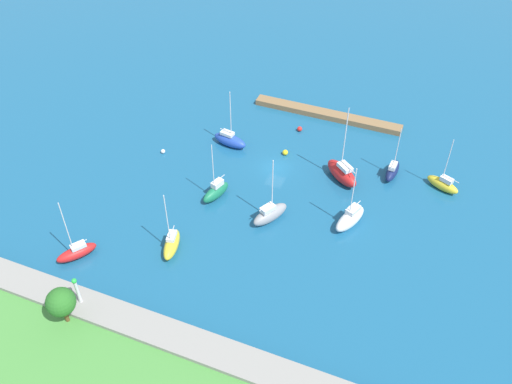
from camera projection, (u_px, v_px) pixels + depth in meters
name	position (u px, v px, depth m)	size (l,w,h in m)	color
water	(276.00, 168.00, 78.22)	(160.00, 160.00, 0.00)	#19567F
pier_dock	(327.00, 115.00, 87.66)	(23.94, 2.02, 0.90)	olive
breakwater	(170.00, 338.00, 56.26)	(55.59, 3.55, 1.48)	gray
harbor_beacon	(77.00, 289.00, 57.38)	(0.56, 0.56, 3.73)	silver
park_tree_east	(61.00, 302.00, 55.49)	(3.05, 3.05, 4.67)	brown
sailboat_red_inner_mooring	(77.00, 252.00, 65.04)	(4.09, 4.92, 8.90)	red
sailboat_yellow_far_north	(172.00, 244.00, 65.86)	(2.75, 5.13, 9.05)	yellow
sailboat_navy_off_beacon	(392.00, 170.00, 76.27)	(1.80, 4.80, 7.83)	#141E4C
sailboat_gray_east_end	(270.00, 214.00, 69.57)	(4.06, 5.58, 9.57)	gray
sailboat_green_near_pier	(216.00, 191.00, 72.86)	(2.82, 4.90, 8.86)	#19724C
sailboat_blue_west_end	(230.00, 140.00, 81.61)	(5.63, 2.73, 9.32)	#2347B2
sailboat_white_by_breakwater	(350.00, 218.00, 68.91)	(3.64, 5.75, 9.34)	white
sailboat_red_along_channel	(342.00, 173.00, 75.38)	(6.03, 5.45, 11.61)	red
sailboat_yellow_lone_north	(443.00, 184.00, 74.22)	(4.86, 3.23, 8.13)	yellow
mooring_buoy_white	(163.00, 151.00, 80.60)	(0.64, 0.64, 0.64)	white
mooring_buoy_yellow	(285.00, 152.00, 80.26)	(0.82, 0.82, 0.82)	yellow
mooring_buoy_red	(300.00, 129.00, 84.77)	(0.78, 0.78, 0.78)	red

